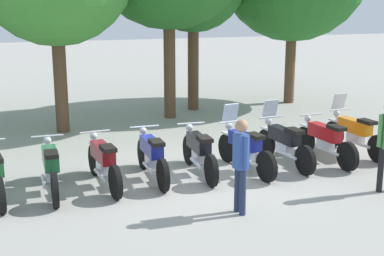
{
  "coord_description": "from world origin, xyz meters",
  "views": [
    {
      "loc": [
        -3.74,
        -9.98,
        3.55
      ],
      "look_at": [
        0.0,
        0.5,
        0.9
      ],
      "focal_mm": 49.95,
      "sensor_mm": 36.0,
      "label": 1
    }
  ],
  "objects_px": {
    "motorcycle_1": "(51,167)",
    "motorcycle_7": "(325,140)",
    "motorcycle_3": "(152,155)",
    "motorcycle_6": "(284,142)",
    "motorcycle_5": "(245,147)",
    "motorcycle_2": "(103,161)",
    "person_1": "(241,160)",
    "motorcycle_4": "(199,151)",
    "motorcycle_8": "(354,132)"
  },
  "relations": [
    {
      "from": "motorcycle_1",
      "to": "motorcycle_7",
      "type": "relative_size",
      "value": 1.0
    },
    {
      "from": "motorcycle_3",
      "to": "motorcycle_6",
      "type": "relative_size",
      "value": 1.0
    },
    {
      "from": "motorcycle_5",
      "to": "motorcycle_2",
      "type": "bearing_deg",
      "value": 81.49
    },
    {
      "from": "motorcycle_5",
      "to": "motorcycle_7",
      "type": "distance_m",
      "value": 2.02
    },
    {
      "from": "motorcycle_1",
      "to": "motorcycle_2",
      "type": "relative_size",
      "value": 1.0
    },
    {
      "from": "motorcycle_2",
      "to": "person_1",
      "type": "bearing_deg",
      "value": -143.36
    },
    {
      "from": "motorcycle_1",
      "to": "person_1",
      "type": "xyz_separation_m",
      "value": [
        2.94,
        -2.14,
        0.46
      ]
    },
    {
      "from": "motorcycle_3",
      "to": "motorcycle_5",
      "type": "height_order",
      "value": "motorcycle_5"
    },
    {
      "from": "motorcycle_2",
      "to": "motorcycle_7",
      "type": "xyz_separation_m",
      "value": [
        5.03,
        -0.02,
        0.0
      ]
    },
    {
      "from": "motorcycle_2",
      "to": "motorcycle_6",
      "type": "distance_m",
      "value": 4.02
    },
    {
      "from": "motorcycle_1",
      "to": "motorcycle_4",
      "type": "xyz_separation_m",
      "value": [
        3.02,
        0.1,
        0.0
      ]
    },
    {
      "from": "motorcycle_8",
      "to": "motorcycle_5",
      "type": "bearing_deg",
      "value": 91.6
    },
    {
      "from": "motorcycle_4",
      "to": "motorcycle_5",
      "type": "xyz_separation_m",
      "value": [
        1.0,
        -0.12,
        0.01
      ]
    },
    {
      "from": "motorcycle_4",
      "to": "motorcycle_6",
      "type": "height_order",
      "value": "motorcycle_6"
    },
    {
      "from": "motorcycle_2",
      "to": "person_1",
      "type": "xyz_separation_m",
      "value": [
        1.93,
        -2.19,
        0.46
      ]
    },
    {
      "from": "motorcycle_1",
      "to": "person_1",
      "type": "bearing_deg",
      "value": -125.02
    },
    {
      "from": "motorcycle_3",
      "to": "motorcycle_6",
      "type": "distance_m",
      "value": 3.01
    },
    {
      "from": "motorcycle_5",
      "to": "motorcycle_1",
      "type": "bearing_deg",
      "value": 82.46
    },
    {
      "from": "motorcycle_5",
      "to": "motorcycle_6",
      "type": "height_order",
      "value": "same"
    },
    {
      "from": "motorcycle_5",
      "to": "motorcycle_6",
      "type": "distance_m",
      "value": 1.01
    },
    {
      "from": "motorcycle_1",
      "to": "motorcycle_8",
      "type": "xyz_separation_m",
      "value": [
        7.04,
        0.31,
        0.01
      ]
    },
    {
      "from": "motorcycle_1",
      "to": "motorcycle_2",
      "type": "distance_m",
      "value": 1.0
    },
    {
      "from": "motorcycle_5",
      "to": "motorcycle_6",
      "type": "relative_size",
      "value": 1.0
    },
    {
      "from": "motorcycle_5",
      "to": "motorcycle_8",
      "type": "xyz_separation_m",
      "value": [
        3.02,
        0.33,
        0.0
      ]
    },
    {
      "from": "motorcycle_5",
      "to": "motorcycle_7",
      "type": "bearing_deg",
      "value": -95.89
    },
    {
      "from": "motorcycle_1",
      "to": "motorcycle_5",
      "type": "xyz_separation_m",
      "value": [
        4.02,
        -0.02,
        0.01
      ]
    },
    {
      "from": "motorcycle_4",
      "to": "person_1",
      "type": "height_order",
      "value": "person_1"
    },
    {
      "from": "motorcycle_7",
      "to": "motorcycle_6",
      "type": "bearing_deg",
      "value": 82.61
    },
    {
      "from": "person_1",
      "to": "motorcycle_3",
      "type": "bearing_deg",
      "value": 104.42
    },
    {
      "from": "motorcycle_1",
      "to": "person_1",
      "type": "distance_m",
      "value": 3.66
    },
    {
      "from": "motorcycle_7",
      "to": "motorcycle_3",
      "type": "bearing_deg",
      "value": 84.91
    },
    {
      "from": "motorcycle_4",
      "to": "motorcycle_6",
      "type": "bearing_deg",
      "value": -87.39
    },
    {
      "from": "motorcycle_6",
      "to": "motorcycle_7",
      "type": "height_order",
      "value": "motorcycle_6"
    },
    {
      "from": "motorcycle_3",
      "to": "motorcycle_5",
      "type": "relative_size",
      "value": 1.0
    },
    {
      "from": "motorcycle_1",
      "to": "motorcycle_6",
      "type": "bearing_deg",
      "value": -87.85
    },
    {
      "from": "motorcycle_1",
      "to": "motorcycle_8",
      "type": "bearing_deg",
      "value": -86.4
    },
    {
      "from": "motorcycle_2",
      "to": "motorcycle_4",
      "type": "distance_m",
      "value": 2.02
    },
    {
      "from": "motorcycle_2",
      "to": "person_1",
      "type": "height_order",
      "value": "person_1"
    },
    {
      "from": "motorcycle_4",
      "to": "motorcycle_3",
      "type": "bearing_deg",
      "value": 90.32
    },
    {
      "from": "motorcycle_3",
      "to": "person_1",
      "type": "distance_m",
      "value": 2.51
    },
    {
      "from": "motorcycle_6",
      "to": "motorcycle_8",
      "type": "xyz_separation_m",
      "value": [
        2.01,
        0.22,
        0.0
      ]
    },
    {
      "from": "motorcycle_7",
      "to": "person_1",
      "type": "xyz_separation_m",
      "value": [
        -3.09,
        -2.17,
        0.46
      ]
    },
    {
      "from": "motorcycle_3",
      "to": "motorcycle_4",
      "type": "relative_size",
      "value": 1.0
    },
    {
      "from": "motorcycle_7",
      "to": "motorcycle_5",
      "type": "bearing_deg",
      "value": 87.92
    },
    {
      "from": "motorcycle_1",
      "to": "motorcycle_8",
      "type": "distance_m",
      "value": 7.04
    },
    {
      "from": "motorcycle_3",
      "to": "motorcycle_7",
      "type": "distance_m",
      "value": 4.02
    },
    {
      "from": "motorcycle_4",
      "to": "motorcycle_8",
      "type": "relative_size",
      "value": 1.0
    },
    {
      "from": "motorcycle_3",
      "to": "motorcycle_4",
      "type": "height_order",
      "value": "same"
    },
    {
      "from": "motorcycle_4",
      "to": "motorcycle_8",
      "type": "xyz_separation_m",
      "value": [
        4.02,
        0.21,
        0.01
      ]
    },
    {
      "from": "motorcycle_1",
      "to": "motorcycle_4",
      "type": "distance_m",
      "value": 3.02
    }
  ]
}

